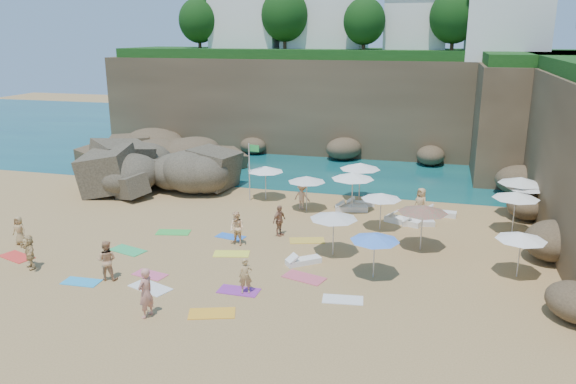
% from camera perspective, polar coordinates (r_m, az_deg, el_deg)
% --- Properties ---
extents(ground, '(120.00, 120.00, 0.00)m').
position_cam_1_polar(ground, '(28.26, -5.54, -5.22)').
color(ground, tan).
rests_on(ground, ground).
extents(seawater, '(120.00, 120.00, 0.00)m').
position_cam_1_polar(seawater, '(56.35, 5.28, 5.45)').
color(seawater, '#0C4751').
rests_on(seawater, ground).
extents(cliff_back, '(44.00, 8.00, 8.00)m').
position_cam_1_polar(cliff_back, '(50.55, 6.64, 8.80)').
color(cliff_back, brown).
rests_on(cliff_back, ground).
extents(cliff_corner, '(10.00, 12.00, 8.00)m').
position_cam_1_polar(cliff_corner, '(45.65, 24.69, 6.71)').
color(cliff_corner, brown).
rests_on(cliff_corner, ground).
extents(rock_promontory, '(12.00, 7.00, 2.00)m').
position_cam_1_polar(rock_promontory, '(46.61, -11.31, 3.00)').
color(rock_promontory, brown).
rests_on(rock_promontory, ground).
extents(clifftop_buildings, '(28.48, 9.48, 7.00)m').
position_cam_1_polar(clifftop_buildings, '(50.84, 8.17, 16.97)').
color(clifftop_buildings, white).
rests_on(clifftop_buildings, cliff_back).
extents(clifftop_trees, '(35.60, 23.82, 4.40)m').
position_cam_1_polar(clifftop_trees, '(44.40, 9.52, 17.11)').
color(clifftop_trees, '#11380F').
rests_on(clifftop_trees, ground).
extents(marina_masts, '(3.10, 0.10, 6.00)m').
position_cam_1_polar(marina_masts, '(60.91, -10.30, 8.89)').
color(marina_masts, white).
rests_on(marina_masts, ground).
extents(rock_outcrop, '(9.71, 8.69, 3.19)m').
position_cam_1_polar(rock_outcrop, '(38.54, -12.98, 0.21)').
color(rock_outcrop, brown).
rests_on(rock_outcrop, ground).
extents(flag_pole, '(0.71, 0.16, 3.64)m').
position_cam_1_polar(flag_pole, '(34.67, -3.78, 2.82)').
color(flag_pole, silver).
rests_on(flag_pole, ground).
extents(parasol_0, '(2.27, 2.27, 2.15)m').
position_cam_1_polar(parasol_0, '(34.99, -2.30, 2.36)').
color(parasol_0, silver).
rests_on(parasol_0, ground).
extents(parasol_1, '(2.53, 2.53, 2.39)m').
position_cam_1_polar(parasol_1, '(35.02, 7.34, 2.64)').
color(parasol_1, silver).
rests_on(parasol_1, ground).
extents(parasol_2, '(2.14, 2.14, 2.02)m').
position_cam_1_polar(parasol_2, '(29.93, 9.46, -0.41)').
color(parasol_2, silver).
rests_on(parasol_2, ground).
extents(parasol_3, '(2.47, 2.47, 2.34)m').
position_cam_1_polar(parasol_3, '(34.13, 22.57, 1.09)').
color(parasol_3, silver).
rests_on(parasol_3, ground).
extents(parasol_4, '(2.27, 2.27, 2.14)m').
position_cam_1_polar(parasol_4, '(33.86, 23.16, 0.61)').
color(parasol_4, silver).
rests_on(parasol_4, ground).
extents(parasol_5, '(2.22, 2.22, 2.10)m').
position_cam_1_polar(parasol_5, '(32.71, 1.92, 1.33)').
color(parasol_5, silver).
rests_on(parasol_5, ground).
extents(parasol_6, '(2.38, 2.38, 2.25)m').
position_cam_1_polar(parasol_6, '(27.47, 13.55, -1.67)').
color(parasol_6, silver).
rests_on(parasol_6, ground).
extents(parasol_7, '(2.49, 2.49, 2.36)m').
position_cam_1_polar(parasol_7, '(32.68, 6.60, 1.65)').
color(parasol_7, silver).
rests_on(parasol_7, ground).
extents(parasol_8, '(2.37, 2.37, 2.24)m').
position_cam_1_polar(parasol_8, '(31.26, 22.17, -0.30)').
color(parasol_8, silver).
rests_on(parasol_8, ground).
extents(parasol_9, '(2.26, 2.26, 2.14)m').
position_cam_1_polar(parasol_9, '(26.17, 4.67, -2.38)').
color(parasol_9, silver).
rests_on(parasol_9, ground).
extents(parasol_10, '(2.12, 2.12, 2.00)m').
position_cam_1_polar(parasol_10, '(24.01, 8.82, -4.55)').
color(parasol_10, silver).
rests_on(parasol_10, ground).
extents(parasol_11, '(2.12, 2.12, 2.01)m').
position_cam_1_polar(parasol_11, '(25.76, 22.63, -4.18)').
color(parasol_11, silver).
rests_on(parasol_11, ground).
extents(lounger_0, '(1.98, 1.02, 0.29)m').
position_cam_1_polar(lounger_0, '(33.34, 6.46, -1.66)').
color(lounger_0, silver).
rests_on(lounger_0, ground).
extents(lounger_1, '(2.14, 1.36, 0.32)m').
position_cam_1_polar(lounger_1, '(31.57, 11.63, -2.89)').
color(lounger_1, white).
rests_on(lounger_1, ground).
extents(lounger_2, '(1.74, 0.92, 0.26)m').
position_cam_1_polar(lounger_2, '(34.42, 7.36, -1.17)').
color(lounger_2, white).
rests_on(lounger_2, ground).
extents(lounger_3, '(1.86, 0.99, 0.28)m').
position_cam_1_polar(lounger_3, '(31.50, 13.04, -3.06)').
color(lounger_3, silver).
rests_on(lounger_3, ground).
extents(lounger_4, '(1.90, 0.76, 0.29)m').
position_cam_1_polar(lounger_4, '(33.40, 15.15, -2.10)').
color(lounger_4, white).
rests_on(lounger_4, ground).
extents(lounger_5, '(1.61, 1.44, 0.25)m').
position_cam_1_polar(lounger_5, '(25.73, 1.58, -7.03)').
color(lounger_5, white).
rests_on(lounger_5, ground).
extents(towel_0, '(1.61, 0.86, 0.03)m').
position_cam_1_polar(towel_0, '(25.50, -20.24, -8.56)').
color(towel_0, '#2AA3E1').
rests_on(towel_0, ground).
extents(towel_1, '(1.62, 1.05, 0.03)m').
position_cam_1_polar(towel_1, '(25.36, -13.84, -8.15)').
color(towel_1, '#E15781').
rests_on(towel_1, ground).
extents(towel_3, '(1.94, 1.34, 0.03)m').
position_cam_1_polar(towel_3, '(28.31, -15.96, -5.72)').
color(towel_3, '#33B563').
rests_on(towel_3, ground).
extents(towel_4, '(1.83, 1.22, 0.03)m').
position_cam_1_polar(towel_4, '(26.97, -5.76, -6.26)').
color(towel_4, '#F4F240').
rests_on(towel_4, ground).
extents(towel_5, '(2.01, 1.48, 0.03)m').
position_cam_1_polar(towel_5, '(24.14, -13.81, -9.41)').
color(towel_5, white).
rests_on(towel_5, ground).
extents(towel_6, '(1.68, 0.85, 0.03)m').
position_cam_1_polar(towel_6, '(23.28, -5.03, -9.96)').
color(towel_6, purple).
rests_on(towel_6, ground).
extents(towel_7, '(1.90, 1.35, 0.03)m').
position_cam_1_polar(towel_7, '(29.39, -25.85, -5.94)').
color(towel_7, red).
rests_on(towel_7, ground).
extents(towel_8, '(1.60, 1.00, 0.03)m').
position_cam_1_polar(towel_8, '(29.15, -5.86, -4.54)').
color(towel_8, blue).
rests_on(towel_8, ground).
extents(towel_9, '(1.98, 1.37, 0.03)m').
position_cam_1_polar(towel_9, '(24.36, 1.65, -8.68)').
color(towel_9, '#D35267').
rests_on(towel_9, ground).
extents(towel_10, '(1.91, 1.37, 0.03)m').
position_cam_1_polar(towel_10, '(21.68, -7.74, -12.12)').
color(towel_10, '#F7A727').
rests_on(towel_10, ground).
extents(towel_11, '(1.89, 1.21, 0.03)m').
position_cam_1_polar(towel_11, '(30.22, -11.57, -4.03)').
color(towel_11, green).
rests_on(towel_11, ground).
extents(towel_12, '(1.94, 1.36, 0.03)m').
position_cam_1_polar(towel_12, '(28.49, 1.95, -4.94)').
color(towel_12, gold).
rests_on(towel_12, ground).
extents(towel_13, '(1.69, 1.00, 0.03)m').
position_cam_1_polar(towel_13, '(22.60, 5.59, -10.82)').
color(towel_13, white).
rests_on(towel_13, ground).
extents(person_stand_1, '(0.95, 0.79, 1.74)m').
position_cam_1_polar(person_stand_1, '(25.09, -17.95, -6.62)').
color(person_stand_1, tan).
rests_on(person_stand_1, ground).
extents(person_stand_2, '(1.09, 0.68, 1.57)m').
position_cam_1_polar(person_stand_2, '(33.26, 1.43, -0.46)').
color(person_stand_2, tan).
rests_on(person_stand_2, ground).
extents(person_stand_3, '(0.73, 1.04, 1.63)m').
position_cam_1_polar(person_stand_3, '(28.94, -0.90, -2.92)').
color(person_stand_3, '#9F6C4F').
rests_on(person_stand_3, ground).
extents(person_stand_4, '(0.97, 0.94, 1.79)m').
position_cam_1_polar(person_stand_4, '(32.42, 13.35, -1.13)').
color(person_stand_4, tan).
rests_on(person_stand_4, ground).
extents(person_stand_5, '(1.83, 1.21, 1.92)m').
position_cam_1_polar(person_stand_5, '(41.10, -10.47, 2.70)').
color(person_stand_5, tan).
rests_on(person_stand_5, ground).
extents(person_stand_6, '(0.61, 0.79, 1.94)m').
position_cam_1_polar(person_stand_6, '(21.51, -14.27, -9.89)').
color(person_stand_6, tan).
rests_on(person_stand_6, ground).
extents(person_lie_2, '(0.70, 1.42, 0.38)m').
position_cam_1_polar(person_lie_2, '(30.96, -25.51, -4.49)').
color(person_lie_2, '#A88754').
rests_on(person_lie_2, ground).
extents(person_lie_3, '(2.08, 2.10, 0.41)m').
position_cam_1_polar(person_lie_3, '(27.69, -24.66, -6.67)').
color(person_lie_3, tan).
rests_on(person_lie_3, ground).
extents(person_lie_4, '(1.01, 1.55, 0.35)m').
position_cam_1_polar(person_lie_4, '(23.02, -4.30, -9.82)').
color(person_lie_4, tan).
rests_on(person_lie_4, ground).
extents(person_lie_5, '(1.33, 1.85, 0.63)m').
position_cam_1_polar(person_lie_5, '(27.93, -5.18, -4.78)').
color(person_lie_5, '#F4C08B').
rests_on(person_lie_5, ground).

